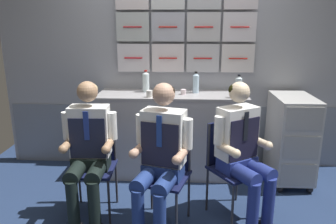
{
  "coord_description": "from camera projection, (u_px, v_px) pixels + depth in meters",
  "views": [
    {
      "loc": [
        0.04,
        -2.46,
        1.71
      ],
      "look_at": [
        -0.09,
        0.38,
        0.93
      ],
      "focal_mm": 34.98,
      "sensor_mm": 36.0,
      "label": 1
    }
  ],
  "objects": [
    {
      "name": "galley_counter",
      "position": [
        172.0,
        134.0,
        3.75
      ],
      "size": [
        1.64,
        0.53,
        0.95
      ],
      "color": "#AAA8AA",
      "rests_on": "ground"
    },
    {
      "name": "crew_member_center",
      "position": [
        160.0,
        153.0,
        2.64
      ],
      "size": [
        0.51,
        0.66,
        1.25
      ],
      "color": "black",
      "rests_on": "ground"
    },
    {
      "name": "service_trolley",
      "position": [
        291.0,
        137.0,
        3.54
      ],
      "size": [
        0.4,
        0.65,
        0.96
      ],
      "color": "black",
      "rests_on": "ground"
    },
    {
      "name": "coffee_cup_spare",
      "position": [
        159.0,
        88.0,
        3.76
      ],
      "size": [
        0.07,
        0.07,
        0.07
      ],
      "color": "white",
      "rests_on": "galley_counter"
    },
    {
      "name": "galley_bulkhead",
      "position": [
        181.0,
        75.0,
        3.85
      ],
      "size": [
        4.2,
        0.14,
        2.16
      ],
      "color": "#9598A2",
      "rests_on": "ground"
    },
    {
      "name": "water_bottle_short",
      "position": [
        196.0,
        83.0,
        3.64
      ],
      "size": [
        0.07,
        0.07,
        0.24
      ],
      "color": "silver",
      "rests_on": "galley_counter"
    },
    {
      "name": "coffee_cup_white",
      "position": [
        183.0,
        92.0,
        3.58
      ],
      "size": [
        0.06,
        0.06,
        0.06
      ],
      "color": "silver",
      "rests_on": "galley_counter"
    },
    {
      "name": "water_bottle_clear",
      "position": [
        146.0,
        82.0,
        3.69
      ],
      "size": [
        0.08,
        0.08,
        0.25
      ],
      "color": "silver",
      "rests_on": "galley_counter"
    },
    {
      "name": "crew_member_right",
      "position": [
        243.0,
        148.0,
        2.79
      ],
      "size": [
        0.58,
        0.65,
        1.24
      ],
      "color": "black",
      "rests_on": "ground"
    },
    {
      "name": "folding_chair_center",
      "position": [
        167.0,
        164.0,
        2.83
      ],
      "size": [
        0.5,
        0.5,
        0.85
      ],
      "color": "#2D2D33",
      "rests_on": "ground"
    },
    {
      "name": "paper_cup_blue",
      "position": [
        149.0,
        94.0,
        3.45
      ],
      "size": [
        0.06,
        0.06,
        0.07
      ],
      "color": "silver",
      "rests_on": "galley_counter"
    },
    {
      "name": "crew_member_left",
      "position": [
        88.0,
        147.0,
        2.81
      ],
      "size": [
        0.48,
        0.59,
        1.24
      ],
      "color": "black",
      "rests_on": "ground"
    },
    {
      "name": "folding_chair_left",
      "position": [
        94.0,
        156.0,
        3.0
      ],
      "size": [
        0.41,
        0.41,
        0.85
      ],
      "color": "#2D2D33",
      "rests_on": "ground"
    },
    {
      "name": "water_bottle_tall",
      "position": [
        238.0,
        87.0,
        3.4
      ],
      "size": [
        0.07,
        0.07,
        0.25
      ],
      "color": "silver",
      "rests_on": "galley_counter"
    },
    {
      "name": "folding_chair_right",
      "position": [
        230.0,
        158.0,
        2.97
      ],
      "size": [
        0.55,
        0.55,
        0.85
      ],
      "color": "#2D2D33",
      "rests_on": "ground"
    }
  ]
}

